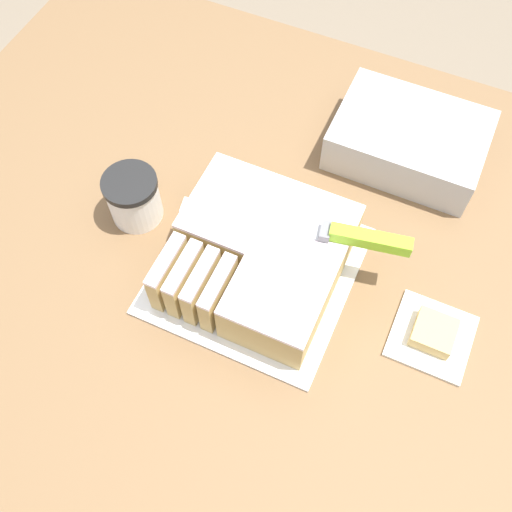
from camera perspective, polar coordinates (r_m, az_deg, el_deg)
name	(u,v)px	position (r m, az deg, el deg)	size (l,w,h in m)	color
ground_plane	(262,413)	(1.84, 0.54, -14.70)	(8.00, 8.00, 0.00)	#7F705B
countertop	(263,360)	(1.40, 0.70, -9.86)	(1.40, 1.10, 0.92)	brown
cake_board	(256,270)	(0.97, 0.00, -1.36)	(0.31, 0.31, 0.01)	white
cake	(261,254)	(0.93, 0.44, 0.16)	(0.26, 0.26, 0.09)	tan
knife	(340,234)	(0.90, 7.97, 2.08)	(0.35, 0.09, 0.02)	silver
coffee_cup	(134,198)	(1.02, -11.58, 5.46)	(0.09, 0.09, 0.09)	white
paper_napkin	(431,336)	(0.96, 16.36, -7.35)	(0.12, 0.12, 0.01)	white
brownie	(434,332)	(0.95, 16.59, -7.00)	(0.06, 0.06, 0.02)	tan
storage_box	(408,140)	(1.11, 14.31, 10.62)	(0.26, 0.19, 0.08)	#B2B2B7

